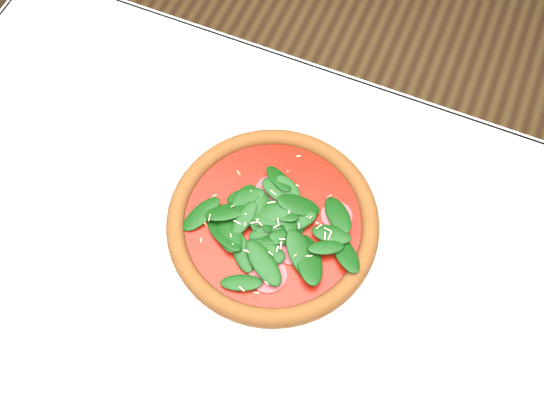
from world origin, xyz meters
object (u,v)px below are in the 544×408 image
at_px(plate, 273,226).
at_px(pizza, 273,221).
at_px(wine_glass, 90,86).
at_px(napkin, 95,360).

relative_size(plate, pizza, 0.90).
xyz_separation_m(wine_glass, napkin, (0.16, -0.33, -0.13)).
height_order(wine_glass, napkin, wine_glass).
bearing_deg(napkin, wine_glass, 115.63).
distance_m(wine_glass, napkin, 0.39).
bearing_deg(plate, pizza, 0.00).
bearing_deg(pizza, plate, 0.00).
bearing_deg(napkin, plate, 61.87).
bearing_deg(plate, napkin, -118.13).
relative_size(plate, wine_glass, 1.95).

